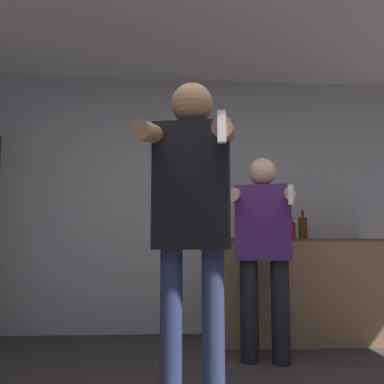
{
  "coord_description": "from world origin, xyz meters",
  "views": [
    {
      "loc": [
        -0.24,
        -1.53,
        0.93
      ],
      "look_at": [
        -0.12,
        0.68,
        1.17
      ],
      "focal_mm": 40.0,
      "sensor_mm": 36.0,
      "label": 1
    }
  ],
  "objects_px": {
    "bottle_clear_vodka": "(249,227)",
    "person_man_side": "(264,243)",
    "bottle_amber_bourbon": "(360,229)",
    "bottle_brown_liquor": "(276,226)",
    "bottle_short_whiskey": "(292,229)",
    "bottle_red_label": "(303,227)",
    "person_woman_foreground": "(192,208)"
  },
  "relations": [
    {
      "from": "bottle_clear_vodka",
      "to": "person_man_side",
      "type": "relative_size",
      "value": 0.17
    },
    {
      "from": "bottle_amber_bourbon",
      "to": "bottle_brown_liquor",
      "type": "xyz_separation_m",
      "value": [
        -0.8,
        0.0,
        0.04
      ]
    },
    {
      "from": "bottle_short_whiskey",
      "to": "bottle_clear_vodka",
      "type": "bearing_deg",
      "value": 180.0
    },
    {
      "from": "bottle_red_label",
      "to": "bottle_amber_bourbon",
      "type": "bearing_deg",
      "value": 0.0
    },
    {
      "from": "bottle_amber_bourbon",
      "to": "bottle_brown_liquor",
      "type": "height_order",
      "value": "bottle_brown_liquor"
    },
    {
      "from": "bottle_clear_vodka",
      "to": "person_man_side",
      "type": "bearing_deg",
      "value": -91.43
    },
    {
      "from": "bottle_amber_bourbon",
      "to": "bottle_clear_vodka",
      "type": "xyz_separation_m",
      "value": [
        -1.06,
        0.0,
        0.03
      ]
    },
    {
      "from": "bottle_brown_liquor",
      "to": "person_woman_foreground",
      "type": "xyz_separation_m",
      "value": [
        -0.89,
        -1.77,
        0.04
      ]
    },
    {
      "from": "bottle_brown_liquor",
      "to": "person_man_side",
      "type": "xyz_separation_m",
      "value": [
        -0.28,
        -0.69,
        -0.16
      ]
    },
    {
      "from": "bottle_brown_liquor",
      "to": "bottle_short_whiskey",
      "type": "bearing_deg",
      "value": -0.0
    },
    {
      "from": "bottle_clear_vodka",
      "to": "person_man_side",
      "type": "height_order",
      "value": "person_man_side"
    },
    {
      "from": "bottle_amber_bourbon",
      "to": "person_woman_foreground",
      "type": "distance_m",
      "value": 2.45
    },
    {
      "from": "bottle_amber_bourbon",
      "to": "person_woman_foreground",
      "type": "height_order",
      "value": "person_woman_foreground"
    },
    {
      "from": "bottle_red_label",
      "to": "person_man_side",
      "type": "bearing_deg",
      "value": -127.33
    },
    {
      "from": "bottle_short_whiskey",
      "to": "person_man_side",
      "type": "distance_m",
      "value": 0.82
    },
    {
      "from": "bottle_red_label",
      "to": "bottle_brown_liquor",
      "type": "xyz_separation_m",
      "value": [
        -0.25,
        0.0,
        0.02
      ]
    },
    {
      "from": "bottle_red_label",
      "to": "bottle_clear_vodka",
      "type": "bearing_deg",
      "value": 180.0
    },
    {
      "from": "bottle_amber_bourbon",
      "to": "bottle_short_whiskey",
      "type": "xyz_separation_m",
      "value": [
        -0.66,
        -0.0,
        -0.0
      ]
    },
    {
      "from": "bottle_brown_liquor",
      "to": "person_man_side",
      "type": "bearing_deg",
      "value": -111.74
    },
    {
      "from": "bottle_brown_liquor",
      "to": "person_woman_foreground",
      "type": "distance_m",
      "value": 1.98
    },
    {
      "from": "bottle_brown_liquor",
      "to": "bottle_amber_bourbon",
      "type": "bearing_deg",
      "value": 0.0
    },
    {
      "from": "bottle_amber_bourbon",
      "to": "bottle_short_whiskey",
      "type": "height_order",
      "value": "bottle_amber_bourbon"
    },
    {
      "from": "bottle_brown_liquor",
      "to": "bottle_clear_vodka",
      "type": "relative_size",
      "value": 1.07
    },
    {
      "from": "bottle_short_whiskey",
      "to": "person_woman_foreground",
      "type": "height_order",
      "value": "person_woman_foreground"
    },
    {
      "from": "bottle_short_whiskey",
      "to": "person_man_side",
      "type": "relative_size",
      "value": 0.14
    },
    {
      "from": "bottle_brown_liquor",
      "to": "bottle_clear_vodka",
      "type": "distance_m",
      "value": 0.26
    },
    {
      "from": "bottle_red_label",
      "to": "bottle_clear_vodka",
      "type": "distance_m",
      "value": 0.51
    },
    {
      "from": "bottle_amber_bourbon",
      "to": "person_man_side",
      "type": "relative_size",
      "value": 0.14
    },
    {
      "from": "bottle_amber_bourbon",
      "to": "bottle_short_whiskey",
      "type": "distance_m",
      "value": 0.66
    },
    {
      "from": "bottle_brown_liquor",
      "to": "bottle_clear_vodka",
      "type": "xyz_separation_m",
      "value": [
        -0.26,
        0.0,
        -0.01
      ]
    },
    {
      "from": "bottle_short_whiskey",
      "to": "person_woman_foreground",
      "type": "xyz_separation_m",
      "value": [
        -1.03,
        -1.77,
        0.07
      ]
    },
    {
      "from": "bottle_brown_liquor",
      "to": "bottle_short_whiskey",
      "type": "xyz_separation_m",
      "value": [
        0.15,
        -0.0,
        -0.04
      ]
    }
  ]
}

